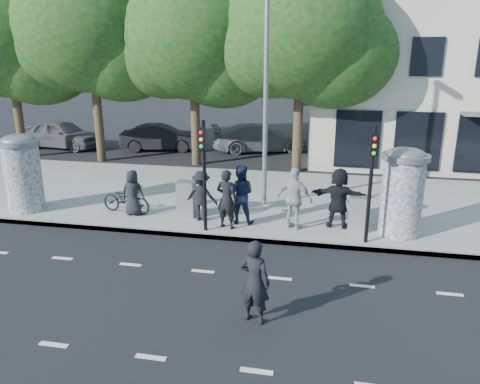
% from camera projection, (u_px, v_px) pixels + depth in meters
% --- Properties ---
extents(ground, '(120.00, 120.00, 0.00)m').
position_uv_depth(ground, '(187.00, 298.00, 10.77)').
color(ground, black).
rests_on(ground, ground).
extents(sidewalk, '(40.00, 8.00, 0.15)m').
position_uv_depth(sidewalk, '(246.00, 198.00, 17.78)').
color(sidewalk, gray).
rests_on(sidewalk, ground).
extents(curb, '(40.00, 0.10, 0.16)m').
position_uv_depth(curb, '(222.00, 237.00, 14.08)').
color(curb, slate).
rests_on(curb, ground).
extents(lane_dash_near, '(32.00, 0.12, 0.01)m').
position_uv_depth(lane_dash_near, '(151.00, 357.00, 8.71)').
color(lane_dash_near, silver).
rests_on(lane_dash_near, ground).
extents(lane_dash_far, '(32.00, 0.12, 0.01)m').
position_uv_depth(lane_dash_far, '(203.00, 271.00, 12.08)').
color(lane_dash_far, silver).
rests_on(lane_dash_far, ground).
extents(ad_column_left, '(1.36, 1.36, 2.65)m').
position_uv_depth(ad_column_left, '(22.00, 171.00, 15.89)').
color(ad_column_left, beige).
rests_on(ad_column_left, sidewalk).
extents(ad_column_right, '(1.36, 1.36, 2.65)m').
position_uv_depth(ad_column_right, '(403.00, 190.00, 13.75)').
color(ad_column_right, beige).
rests_on(ad_column_right, sidewalk).
extents(traffic_pole_near, '(0.22, 0.31, 3.40)m').
position_uv_depth(traffic_pole_near, '(204.00, 165.00, 13.79)').
color(traffic_pole_near, black).
rests_on(traffic_pole_near, sidewalk).
extents(traffic_pole_far, '(0.22, 0.31, 3.40)m').
position_uv_depth(traffic_pole_far, '(371.00, 173.00, 12.89)').
color(traffic_pole_far, black).
rests_on(traffic_pole_far, sidewalk).
extents(street_lamp, '(0.25, 0.93, 8.00)m').
position_uv_depth(street_lamp, '(266.00, 72.00, 15.44)').
color(street_lamp, slate).
rests_on(street_lamp, sidewalk).
extents(tree_far_left, '(7.20, 7.20, 9.26)m').
position_uv_depth(tree_far_left, '(7.00, 35.00, 23.12)').
color(tree_far_left, '#38281C').
rests_on(tree_far_left, ground).
extents(tree_mid_left, '(7.20, 7.20, 9.57)m').
position_uv_depth(tree_mid_left, '(90.00, 27.00, 22.19)').
color(tree_mid_left, '#38281C').
rests_on(tree_mid_left, ground).
extents(tree_near_left, '(6.80, 6.80, 8.97)m').
position_uv_depth(tree_near_left, '(193.00, 37.00, 21.56)').
color(tree_near_left, '#38281C').
rests_on(tree_near_left, ground).
extents(tree_center, '(7.00, 7.00, 9.30)m').
position_uv_depth(tree_center, '(301.00, 30.00, 20.18)').
color(tree_center, '#38281C').
rests_on(tree_center, ground).
extents(ped_a, '(0.78, 0.54, 1.55)m').
position_uv_depth(ped_a, '(133.00, 193.00, 15.56)').
color(ped_a, black).
rests_on(ped_a, sidewalk).
extents(ped_b, '(0.77, 0.60, 1.87)m').
position_uv_depth(ped_b, '(227.00, 199.00, 14.38)').
color(ped_b, black).
rests_on(ped_b, sidewalk).
extents(ped_c, '(0.94, 0.74, 1.89)m').
position_uv_depth(ped_c, '(240.00, 194.00, 14.81)').
color(ped_c, '#1A2242').
rests_on(ped_c, sidewalk).
extents(ped_d, '(1.11, 0.70, 1.65)m').
position_uv_depth(ped_d, '(201.00, 196.00, 15.08)').
color(ped_d, black).
rests_on(ped_d, sidewalk).
extents(ped_e, '(1.29, 0.99, 1.95)m').
position_uv_depth(ped_e, '(295.00, 199.00, 14.31)').
color(ped_e, '#A7A7AA').
rests_on(ped_e, sidewalk).
extents(ped_f, '(1.82, 0.81, 1.90)m').
position_uv_depth(ped_f, '(339.00, 198.00, 14.45)').
color(ped_f, black).
rests_on(ped_f, sidewalk).
extents(man_road, '(0.76, 0.60, 1.83)m').
position_uv_depth(man_road, '(255.00, 282.00, 9.63)').
color(man_road, black).
rests_on(man_road, ground).
extents(bicycle, '(0.91, 1.89, 0.95)m').
position_uv_depth(bicycle, '(126.00, 199.00, 15.85)').
color(bicycle, black).
rests_on(bicycle, sidewalk).
extents(cabinet_left, '(0.60, 0.45, 1.22)m').
position_uv_depth(cabinet_left, '(187.00, 199.00, 15.47)').
color(cabinet_left, gray).
rests_on(cabinet_left, sidewalk).
extents(cabinet_right, '(0.59, 0.47, 1.09)m').
position_uv_depth(cabinet_right, '(358.00, 214.00, 14.24)').
color(cabinet_right, gray).
rests_on(cabinet_right, sidewalk).
extents(car_left, '(2.55, 4.96, 1.61)m').
position_uv_depth(car_left, '(62.00, 134.00, 27.00)').
color(car_left, '#515357').
rests_on(car_left, ground).
extents(car_mid, '(2.49, 4.68, 1.47)m').
position_uv_depth(car_mid, '(161.00, 137.00, 26.39)').
color(car_mid, black).
rests_on(car_mid, ground).
extents(car_right, '(3.88, 5.68, 1.53)m').
position_uv_depth(car_right, '(260.00, 138.00, 26.18)').
color(car_right, slate).
rests_on(car_right, ground).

